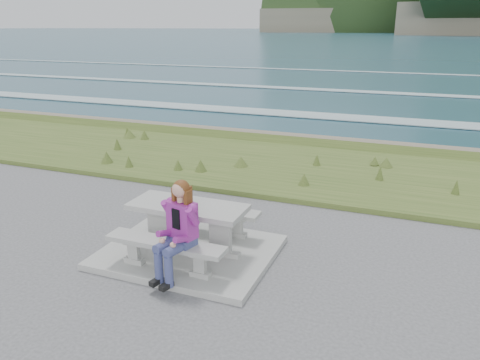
% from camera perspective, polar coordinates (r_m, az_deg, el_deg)
% --- Properties ---
extents(concrete_slab, '(2.60, 2.10, 0.10)m').
position_cam_1_polar(concrete_slab, '(7.49, -6.19, -8.70)').
color(concrete_slab, '#9E9F99').
rests_on(concrete_slab, ground).
extents(picnic_table, '(1.80, 0.75, 0.75)m').
position_cam_1_polar(picnic_table, '(7.23, -6.36, -4.22)').
color(picnic_table, '#9E9F99').
rests_on(picnic_table, concrete_slab).
extents(bench_landward, '(1.80, 0.35, 0.45)m').
position_cam_1_polar(bench_landward, '(6.77, -9.07, -8.13)').
color(bench_landward, '#9E9F99').
rests_on(bench_landward, concrete_slab).
extents(bench_seaward, '(1.80, 0.35, 0.45)m').
position_cam_1_polar(bench_seaward, '(7.89, -3.94, -3.99)').
color(bench_seaward, '#9E9F99').
rests_on(bench_seaward, concrete_slab).
extents(grass_verge, '(160.00, 4.50, 0.22)m').
position_cam_1_polar(grass_verge, '(11.84, 5.06, 1.36)').
color(grass_verge, '#344C1C').
rests_on(grass_verge, ground).
extents(shore_drop, '(160.00, 0.80, 2.20)m').
position_cam_1_polar(shore_drop, '(14.55, 8.37, 4.44)').
color(shore_drop, '#635D4A').
rests_on(shore_drop, ground).
extents(ocean, '(1600.00, 1600.00, 0.09)m').
position_cam_1_polar(ocean, '(31.55, 15.69, 8.19)').
color(ocean, '#1F4859').
rests_on(ocean, ground).
extents(seated_woman, '(0.54, 0.75, 1.39)m').
position_cam_1_polar(seated_woman, '(6.49, -7.87, -7.70)').
color(seated_woman, navy).
rests_on(seated_woman, concrete_slab).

